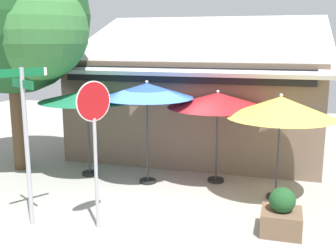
{
  "coord_description": "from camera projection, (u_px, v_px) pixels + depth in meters",
  "views": [
    {
      "loc": [
        2.83,
        -8.74,
        3.75
      ],
      "look_at": [
        0.03,
        1.2,
        1.6
      ],
      "focal_mm": 44.16,
      "sensor_mm": 36.0,
      "label": 1
    }
  ],
  "objects": [
    {
      "name": "street_sign_post",
      "position": [
        26.0,
        131.0,
        8.21
      ],
      "size": [
        0.79,
        0.85,
        3.24
      ],
      "color": "#A8AAB2",
      "rests_on": "ground"
    },
    {
      "name": "patio_umbrella_forest_green_left",
      "position": [
        87.0,
        96.0,
        11.28
      ],
      "size": [
        2.62,
        2.62,
        2.49
      ],
      "color": "black",
      "rests_on": "ground"
    },
    {
      "name": "sidewalk_planter",
      "position": [
        281.0,
        215.0,
        8.13
      ],
      "size": [
        0.78,
        0.78,
        0.94
      ],
      "color": "brown",
      "rests_on": "ground"
    },
    {
      "name": "cafe_building",
      "position": [
        200.0,
        102.0,
        14.12
      ],
      "size": [
        8.18,
        5.55,
        4.65
      ],
      "color": "#705B4C",
      "rests_on": "ground"
    },
    {
      "name": "shade_tree",
      "position": [
        15.0,
        18.0,
        11.31
      ],
      "size": [
        4.68,
        4.38,
        6.62
      ],
      "color": "brown",
      "rests_on": "ground"
    },
    {
      "name": "patio_umbrella_royal_blue_center",
      "position": [
        147.0,
        91.0,
        10.59
      ],
      "size": [
        2.41,
        2.41,
        2.74
      ],
      "color": "black",
      "rests_on": "ground"
    },
    {
      "name": "ground_plane",
      "position": [
        153.0,
        204.0,
        9.76
      ],
      "size": [
        28.0,
        28.0,
        0.1
      ],
      "primitive_type": "cube",
      "color": "#9E9B93"
    },
    {
      "name": "patio_umbrella_mustard_far_right",
      "position": [
        281.0,
        108.0,
        9.53
      ],
      "size": [
        2.51,
        2.51,
        2.55
      ],
      "color": "black",
      "rests_on": "ground"
    },
    {
      "name": "stop_sign",
      "position": [
        94.0,
        127.0,
        8.02
      ],
      "size": [
        0.39,
        0.7,
        3.0
      ],
      "color": "#A8AAB2",
      "rests_on": "ground"
    },
    {
      "name": "patio_umbrella_crimson_right",
      "position": [
        218.0,
        101.0,
        10.73
      ],
      "size": [
        2.63,
        2.63,
        2.49
      ],
      "color": "black",
      "rests_on": "ground"
    }
  ]
}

